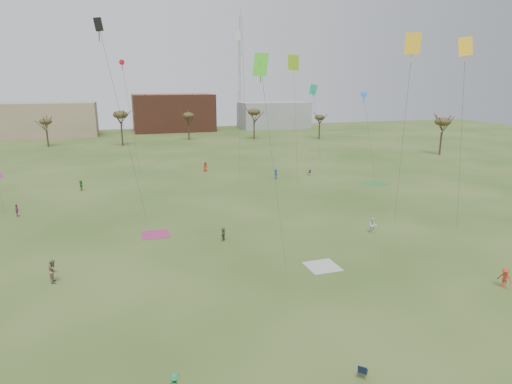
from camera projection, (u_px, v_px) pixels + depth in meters
name	position (u px, v px, depth m)	size (l,w,h in m)	color
ground	(304.00, 301.00, 31.93)	(260.00, 260.00, 0.00)	#2E4D18
spectator_fore_b	(53.00, 271.00, 34.83)	(0.93, 0.73, 1.92)	#7B644E
spectator_fore_c	(223.00, 234.00, 44.05)	(1.26, 0.40, 1.36)	brown
flyer_mid_b	(505.00, 278.00, 33.87)	(1.07, 0.62, 1.66)	#B83822
spectator_mid_d	(17.00, 211.00, 51.82)	(0.91, 0.38, 1.56)	#983F72
spectator_mid_e	(373.00, 225.00, 46.32)	(0.80, 0.62, 1.64)	silver
flyer_far_a	(81.00, 185.00, 64.56)	(1.40, 0.45, 1.51)	#256F2C
flyer_far_b	(205.00, 167.00, 78.26)	(0.86, 0.56, 1.76)	#B22E1E
flyer_far_c	(276.00, 174.00, 72.08)	(1.08, 0.62, 1.68)	navy
blanket_cream	(322.00, 266.00, 37.95)	(2.77, 2.77, 0.03)	beige
blanket_plum	(155.00, 234.00, 45.91)	(2.90, 2.90, 0.03)	#9D3061
blanket_olive	(374.00, 183.00, 69.11)	(3.40, 3.40, 0.03)	#2E8035
camp_chair_center	(363.00, 374.00, 23.62)	(0.74, 0.74, 0.87)	#131D35
camp_chair_right	(309.00, 173.00, 75.31)	(0.59, 0.55, 0.87)	#151A3A
kites_aloft	(223.00, 58.00, 53.89)	(53.88, 61.07, 22.53)	black
tree_line	(161.00, 120.00, 102.41)	(117.44, 49.32, 8.91)	#3A2B1E
building_tan	(40.00, 120.00, 126.71)	(32.00, 14.00, 10.00)	#937F60
building_brick	(173.00, 113.00, 142.72)	(26.00, 16.00, 12.00)	brown
building_grey	(274.00, 115.00, 151.42)	(24.00, 12.00, 9.00)	gray
radio_tower	(241.00, 72.00, 151.31)	(1.51, 1.72, 41.00)	#9EA3A8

